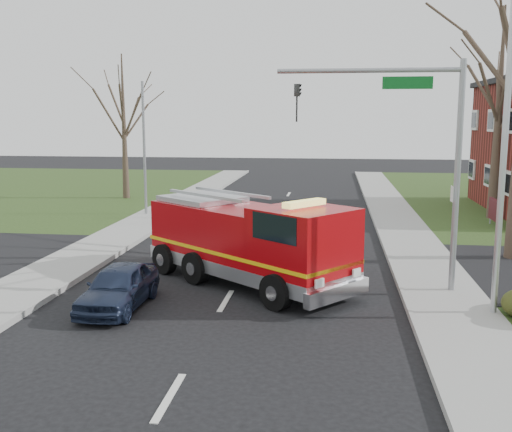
# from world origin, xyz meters

# --- Properties ---
(ground) EXTENTS (120.00, 120.00, 0.00)m
(ground) POSITION_xyz_m (0.00, 0.00, 0.00)
(ground) COLOR black
(ground) RESTS_ON ground
(sidewalk_right) EXTENTS (2.40, 80.00, 0.15)m
(sidewalk_right) POSITION_xyz_m (6.20, 0.00, 0.07)
(sidewalk_right) COLOR gray
(sidewalk_right) RESTS_ON ground
(sidewalk_left) EXTENTS (2.40, 80.00, 0.15)m
(sidewalk_left) POSITION_xyz_m (-6.20, 0.00, 0.07)
(sidewalk_left) COLOR gray
(sidewalk_left) RESTS_ON ground
(health_center_sign) EXTENTS (0.12, 2.00, 1.40)m
(health_center_sign) POSITION_xyz_m (10.50, 12.50, 0.88)
(health_center_sign) COLOR #4A1119
(health_center_sign) RESTS_ON ground
(bare_tree_far) EXTENTS (5.25, 5.25, 10.50)m
(bare_tree_far) POSITION_xyz_m (11.00, 15.00, 6.49)
(bare_tree_far) COLOR #3E2D24
(bare_tree_far) RESTS_ON ground
(bare_tree_left) EXTENTS (4.50, 4.50, 9.00)m
(bare_tree_left) POSITION_xyz_m (-10.00, 20.00, 5.56)
(bare_tree_left) COLOR #3E2D24
(bare_tree_left) RESTS_ON ground
(traffic_signal_mast) EXTENTS (5.29, 0.18, 6.80)m
(traffic_signal_mast) POSITION_xyz_m (5.21, 1.50, 4.71)
(traffic_signal_mast) COLOR gray
(traffic_signal_mast) RESTS_ON ground
(streetlight_pole) EXTENTS (1.48, 0.16, 8.40)m
(streetlight_pole) POSITION_xyz_m (7.14, -0.50, 4.55)
(streetlight_pole) COLOR #B7BABF
(streetlight_pole) RESTS_ON ground
(utility_pole_far) EXTENTS (0.14, 0.14, 7.00)m
(utility_pole_far) POSITION_xyz_m (-6.80, 14.00, 3.50)
(utility_pole_far) COLOR gray
(utility_pole_far) RESTS_ON ground
(fire_engine) EXTENTS (7.10, 6.45, 2.90)m
(fire_engine) POSITION_xyz_m (0.44, 1.79, 1.31)
(fire_engine) COLOR #98070B
(fire_engine) RESTS_ON ground
(parked_car_maroon) EXTENTS (1.52, 3.61, 1.22)m
(parked_car_maroon) POSITION_xyz_m (-2.80, -1.00, 0.61)
(parked_car_maroon) COLOR #1C263E
(parked_car_maroon) RESTS_ON ground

